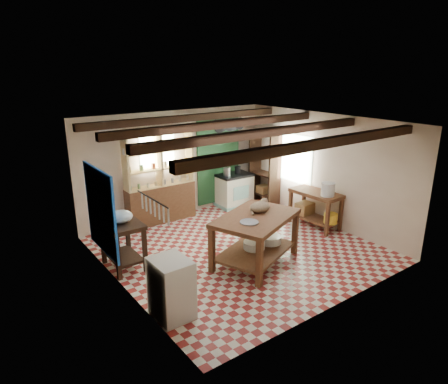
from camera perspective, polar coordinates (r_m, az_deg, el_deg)
floor at (r=8.32m, az=2.07°, el=-8.16°), size 5.00×5.00×0.02m
ceiling at (r=7.56m, az=2.29°, el=9.95°), size 5.00×5.00×0.02m
wall_back at (r=9.85m, az=-6.87°, el=3.97°), size 5.00×0.04×2.60m
wall_front at (r=6.19m, az=16.68°, el=-5.08°), size 5.00×0.04×2.60m
wall_left at (r=6.67m, az=-15.00°, el=-3.28°), size 0.04×5.00×2.60m
wall_right at (r=9.54m, az=14.08°, el=3.10°), size 0.04×5.00×2.60m
ceiling_beams at (r=7.57m, az=2.28°, el=9.05°), size 5.00×3.80×0.15m
blue_wall_patch at (r=7.54m, az=-17.20°, el=-2.62°), size 0.04×1.40×1.60m
green_wall_patch at (r=10.49m, az=-0.81°, el=4.66°), size 1.30×0.04×2.30m
window_back at (r=9.52m, az=-9.53°, el=5.84°), size 0.90×0.02×0.80m
window_right at (r=10.15m, az=9.75°, el=4.82°), size 0.02×1.30×1.20m
utensil_rail at (r=5.48m, az=-10.17°, el=-2.18°), size 0.06×0.90×0.28m
pot_rack at (r=9.98m, az=0.58°, el=9.42°), size 0.86×0.12×0.36m
shelving_unit at (r=9.49m, az=-9.15°, el=2.09°), size 1.70×0.34×2.20m
tall_rack at (r=10.66m, az=5.82°, el=3.40°), size 0.40×0.86×2.00m
work_table at (r=7.62m, az=4.51°, el=-6.76°), size 1.95×1.64×0.94m
stove at (r=10.62m, az=1.50°, el=0.28°), size 0.91×0.63×0.88m
prep_table at (r=7.65m, az=-14.20°, el=-7.33°), size 0.62×0.90×0.91m
white_cabinet at (r=6.13m, az=-7.54°, el=-13.47°), size 0.52×0.62×0.92m
right_counter at (r=9.50m, az=12.86°, el=-2.39°), size 0.65×1.22×0.85m
cat at (r=7.63m, az=5.17°, el=-2.13°), size 0.53×0.50×0.19m
steel_tray at (r=7.12m, az=3.62°, el=-4.32°), size 0.43×0.43×0.02m
basin_large at (r=7.74m, az=4.33°, el=-7.55°), size 0.54×0.54×0.14m
basin_small at (r=8.01m, az=6.65°, el=-6.72°), size 0.55×0.55×0.15m
kettle_left at (r=10.33m, az=0.40°, el=2.97°), size 0.20×0.20×0.23m
kettle_right at (r=10.53m, az=1.96°, el=3.17°), size 0.16×0.16×0.20m
enamel_bowl at (r=7.43m, az=-14.53°, el=-3.41°), size 0.43×0.43×0.21m
white_bucket at (r=9.08m, az=14.63°, el=0.37°), size 0.31×0.31×0.30m
wicker_basket at (r=9.69m, az=11.45°, el=-2.28°), size 0.41×0.33×0.27m
yellow_tub at (r=9.28m, az=14.99°, el=-3.64°), size 0.32×0.32×0.22m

